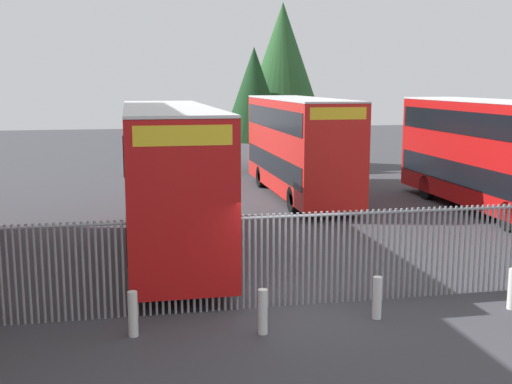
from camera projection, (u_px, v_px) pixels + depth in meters
The scene contains 11 objects.
ground_plane at pixel (234, 229), 22.58m from camera, with size 100.00×100.00×0.00m, color #3D3D42.
palisade_fence at pixel (267, 258), 14.54m from camera, with size 14.71×0.14×2.35m.
double_decker_bus_near_gate at pixel (169, 174), 19.08m from camera, with size 2.54×10.81×4.42m.
double_decker_bus_behind_fence_left at pixel (489, 151), 25.23m from camera, with size 2.54×10.81×4.42m.
double_decker_bus_behind_fence_right at pixel (299, 143), 28.43m from camera, with size 2.54×10.81×4.42m.
bollard_near_left at pixel (133, 314), 12.98m from camera, with size 0.20×0.20×0.95m, color silver.
bollard_center_front at pixel (263, 312), 13.11m from camera, with size 0.20×0.20×0.95m, color silver.
bollard_near_right at pixel (377, 298), 13.95m from camera, with size 0.20×0.20×0.95m, color silver.
bollard_far_right at pixel (512, 289), 14.55m from camera, with size 0.20×0.20×0.95m, color silver.
tree_tall_back at pixel (254, 94), 36.03m from camera, with size 3.68×3.68×7.06m.
tree_short_side at pixel (283, 63), 38.00m from camera, with size 4.93×4.93×9.74m.
Camera 1 is at (-3.55, -13.75, 5.14)m, focal length 44.88 mm.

